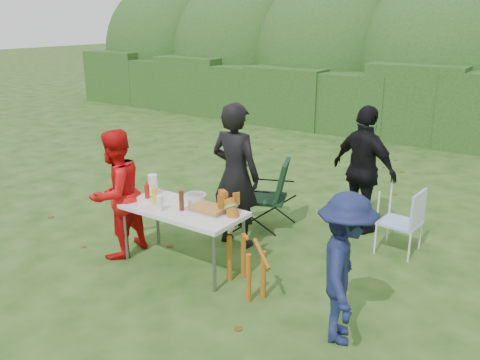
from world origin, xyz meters
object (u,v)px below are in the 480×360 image
Objects in this scene: camping_chair at (265,194)px; paper_towel_roll at (153,185)px; child at (345,269)px; mustard_bottle at (155,197)px; person_cook at (235,175)px; lawn_chair at (400,220)px; person_red_jacket at (116,194)px; dog at (246,250)px; folding_table at (182,212)px; beer_bottle at (181,200)px; person_black_puffy at (364,170)px; ketchup_bottle at (147,193)px.

camping_chair is 1.62m from paper_towel_roll.
mustard_bottle is at bearing 63.15° from child.
person_cook is 2.32m from child.
lawn_chair is at bearing 33.15° from paper_towel_roll.
paper_towel_roll is (-2.75, 0.43, 0.15)m from child.
person_red_jacket is 8.00× the size of mustard_bottle.
person_cook is at bearing 133.21° from person_red_jacket.
dog is at bearing 2.53° from mustard_bottle.
mustard_bottle is (0.53, 0.12, 0.04)m from person_red_jacket.
folding_table is 1.48× the size of camping_chair.
folding_table is 1.05× the size of child.
paper_towel_roll reaches higher than beer_bottle.
camping_chair reaches higher than dog.
lawn_chair is (1.84, 0.97, -0.51)m from person_cook.
lawn_chair is at bearing -18.40° from child.
lawn_chair is 3.13m from paper_towel_roll.
person_red_jacket is 0.91× the size of person_black_puffy.
child is (2.16, -0.28, 0.03)m from folding_table.
person_black_puffy is 7.35× the size of beer_bottle.
person_cook is 1.79m from person_black_puffy.
paper_towel_roll is at bearing 166.15° from folding_table.
folding_table is 0.64m from paper_towel_roll.
paper_towel_roll is at bearing 23.78° from dog.
folding_table is 0.85× the size of person_black_puffy.
folding_table is at bearing 28.26° from dog.
lawn_chair is 2.76m from beer_bottle.
person_cook is at bearing 79.82° from folding_table.
person_red_jacket reaches higher than child.
folding_table is 2.73m from lawn_chair.
child reaches higher than camping_chair.
child is 5.97× the size of beer_bottle.
camping_chair is (-0.72, 1.55, 0.04)m from dog.
person_black_puffy is at bearing -171.09° from camping_chair.
child is 2.79m from paper_towel_roll.
dog is at bearing 1.21° from beer_bottle.
mustard_bottle is at bearing 72.31° from person_black_puffy.
person_cook is 7.22× the size of paper_towel_roll.
beer_bottle is (0.91, 0.16, 0.06)m from person_red_jacket.
lawn_chair is 3.06m from mustard_bottle.
person_black_puffy is 0.87m from lawn_chair.
folding_table is at bearing 129.20° from beer_bottle.
person_black_puffy reaches higher than child.
ketchup_bottle is (-0.47, -0.09, 0.16)m from folding_table.
person_black_puffy is 1.74× the size of camping_chair.
person_cook is 1.31× the size of child.
person_black_puffy is 2.83m from paper_towel_roll.
person_black_puffy is (2.22, 2.41, 0.08)m from person_red_jacket.
camping_chair is at bearing -95.55° from person_cook.
dog is at bearing -7.03° from paper_towel_roll.
lawn_chair is (2.87, 2.06, -0.37)m from person_red_jacket.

